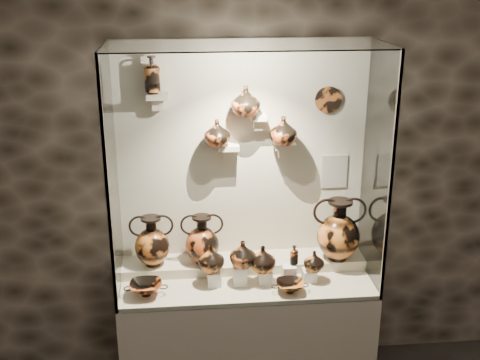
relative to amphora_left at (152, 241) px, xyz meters
name	(u,v)px	position (x,y,z in m)	size (l,w,h in m)	color
wall_back	(242,157)	(0.63, 0.17, 0.52)	(5.00, 0.02, 3.20)	black
plinth	(246,334)	(0.63, -0.15, -0.68)	(1.70, 0.60, 0.80)	beige
front_tier	(246,282)	(0.63, -0.15, -0.26)	(1.68, 0.58, 0.03)	beige
rear_tier	(244,265)	(0.63, 0.03, -0.23)	(1.70, 0.25, 0.10)	beige
back_panel	(242,157)	(0.63, 0.17, 0.52)	(1.70, 0.03, 1.60)	beige
glass_front	(252,189)	(0.63, -0.44, 0.52)	(1.70, 0.01, 1.60)	white
glass_left	(112,177)	(-0.22, -0.15, 0.52)	(0.01, 0.60, 1.60)	white
glass_right	(377,168)	(1.48, -0.15, 0.52)	(0.01, 0.60, 1.60)	white
glass_top	(247,45)	(0.63, -0.15, 1.32)	(1.70, 0.60, 0.01)	white
frame_post_left	(108,193)	(-0.21, -0.44, 0.52)	(0.02, 0.02, 1.60)	gray
frame_post_right	(391,184)	(1.47, -0.44, 0.52)	(0.02, 0.02, 1.60)	gray
pedestal_a	(214,278)	(0.41, -0.20, -0.20)	(0.09, 0.09, 0.10)	silver
pedestal_b	(240,275)	(0.58, -0.20, -0.18)	(0.09, 0.09, 0.13)	silver
pedestal_c	(265,276)	(0.75, -0.20, -0.20)	(0.09, 0.09, 0.09)	silver
pedestal_d	(289,273)	(0.91, -0.20, -0.19)	(0.09, 0.09, 0.12)	silver
pedestal_e	(309,275)	(1.05, -0.20, -0.21)	(0.09, 0.09, 0.08)	silver
bracket_ul	(158,96)	(0.08, 0.09, 0.97)	(0.14, 0.12, 0.04)	beige
bracket_ca	(228,147)	(0.53, 0.09, 0.62)	(0.14, 0.12, 0.04)	beige
bracket_cb	(258,117)	(0.73, 0.09, 0.82)	(0.10, 0.12, 0.04)	beige
bracket_cc	(285,145)	(0.91, 0.09, 0.62)	(0.14, 0.12, 0.04)	beige
amphora_left	(152,241)	(0.00, 0.00, 0.00)	(0.28, 0.28, 0.36)	orange
amphora_mid	(202,239)	(0.34, 0.00, 0.00)	(0.28, 0.28, 0.35)	#C55022
amphora_right	(339,230)	(1.28, -0.03, 0.04)	(0.35, 0.35, 0.44)	orange
jug_a	(211,258)	(0.39, -0.18, -0.06)	(0.18, 0.18, 0.18)	orange
jug_b	(243,254)	(0.60, -0.20, -0.03)	(0.17, 0.17, 0.18)	#C55022
jug_c	(263,259)	(0.73, -0.20, -0.07)	(0.17, 0.17, 0.18)	orange
jug_e	(314,261)	(1.07, -0.21, -0.10)	(0.14, 0.14, 0.14)	orange
lekythos_small	(294,254)	(0.94, -0.18, -0.05)	(0.07, 0.07, 0.15)	#C55022
kylix_left	(146,287)	(-0.04, -0.28, -0.19)	(0.27, 0.23, 0.11)	#C55022
kylix_right	(290,286)	(0.89, -0.34, -0.20)	(0.23, 0.20, 0.09)	orange
lekythos_tall	(152,72)	(0.05, 0.09, 1.13)	(0.11, 0.11, 0.27)	orange
ovoid_vase_a	(217,133)	(0.46, 0.06, 0.73)	(0.17, 0.17, 0.18)	#C55022
ovoid_vase_b	(246,101)	(0.64, 0.05, 0.94)	(0.19, 0.19, 0.20)	#C55022
ovoid_vase_c	(283,131)	(0.89, 0.05, 0.74)	(0.18, 0.18, 0.19)	#C55022
wall_plate	(328,100)	(1.20, 0.14, 0.92)	(0.18, 0.18, 0.02)	#A1511F
info_placard	(334,171)	(1.27, 0.15, 0.41)	(0.18, 0.01, 0.24)	beige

